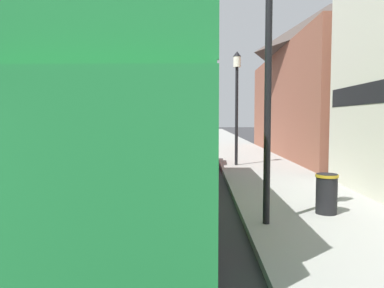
{
  "coord_description": "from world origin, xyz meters",
  "views": [
    {
      "loc": [
        4.02,
        -2.7,
        2.15
      ],
      "look_at": [
        3.79,
        7.28,
        1.48
      ],
      "focal_mm": 35.0,
      "sensor_mm": 36.0,
      "label": 1
    }
  ],
  "objects_px": {
    "lamp_post_nearest": "(269,39)",
    "litter_bin": "(327,192)",
    "parked_car_ahead_of_bus": "(196,151)",
    "lamp_post_second": "(237,87)",
    "tour_bus": "(157,136)"
  },
  "relations": [
    {
      "from": "tour_bus",
      "to": "litter_bin",
      "type": "bearing_deg",
      "value": -15.17
    },
    {
      "from": "lamp_post_nearest",
      "to": "tour_bus",
      "type": "bearing_deg",
      "value": 142.3
    },
    {
      "from": "parked_car_ahead_of_bus",
      "to": "lamp_post_nearest",
      "type": "distance_m",
      "value": 10.07
    },
    {
      "from": "tour_bus",
      "to": "parked_car_ahead_of_bus",
      "type": "bearing_deg",
      "value": 83.64
    },
    {
      "from": "litter_bin",
      "to": "parked_car_ahead_of_bus",
      "type": "bearing_deg",
      "value": 108.27
    },
    {
      "from": "tour_bus",
      "to": "lamp_post_second",
      "type": "height_order",
      "value": "lamp_post_second"
    },
    {
      "from": "tour_bus",
      "to": "lamp_post_second",
      "type": "distance_m",
      "value": 7.98
    },
    {
      "from": "parked_car_ahead_of_bus",
      "to": "lamp_post_second",
      "type": "bearing_deg",
      "value": -10.11
    },
    {
      "from": "parked_car_ahead_of_bus",
      "to": "litter_bin",
      "type": "xyz_separation_m",
      "value": [
        2.88,
        -8.73,
        -0.12
      ]
    },
    {
      "from": "lamp_post_nearest",
      "to": "litter_bin",
      "type": "relative_size",
      "value": 6.02
    },
    {
      "from": "lamp_post_nearest",
      "to": "lamp_post_second",
      "type": "distance_m",
      "value": 9.13
    },
    {
      "from": "tour_bus",
      "to": "lamp_post_nearest",
      "type": "height_order",
      "value": "lamp_post_nearest"
    },
    {
      "from": "tour_bus",
      "to": "litter_bin",
      "type": "xyz_separation_m",
      "value": [
        3.71,
        -0.99,
        -1.15
      ]
    },
    {
      "from": "tour_bus",
      "to": "parked_car_ahead_of_bus",
      "type": "relative_size",
      "value": 2.62
    },
    {
      "from": "tour_bus",
      "to": "parked_car_ahead_of_bus",
      "type": "distance_m",
      "value": 7.85
    }
  ]
}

